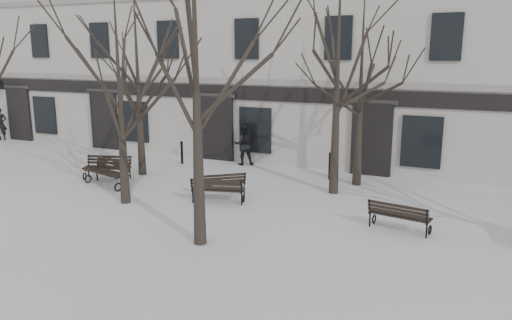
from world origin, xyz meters
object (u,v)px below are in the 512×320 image
Objects in this scene: tree_2 at (194,15)px; bench_0 at (108,167)px; bench_3 at (108,171)px; bench_4 at (222,183)px; bench_2 at (399,215)px; tree_1 at (118,69)px; bench_1 at (218,189)px.

tree_2 is 4.85× the size of bench_0.
bench_3 is at bearing -65.94° from bench_0.
bench_3 is 4.49m from bench_4.
bench_2 is 10.60m from bench_3.
bench_3 is (-1.95, 1.46, -3.80)m from tree_1.
bench_1 is (2.81, 1.20, -3.87)m from tree_1.
bench_1 is at bearing 11.48° from bench_3.
bench_3 is at bearing -32.15° from bench_4.
bench_0 is 11.35m from bench_2.
bench_1 is (5.45, -1.03, -0.02)m from bench_0.
bench_2 is (11.28, -1.25, -0.03)m from bench_0.
tree_1 is 3.96× the size of bench_2.
bench_2 is 6.24m from bench_4.
bench_1 is 4.77m from bench_3.
tree_2 is 8.71m from bench_3.
tree_1 reaches higher than bench_3.
tree_1 is 4.93m from bench_1.
bench_2 is 0.85× the size of bench_3.
tree_2 is 9.55m from bench_0.
tree_1 reaches higher than bench_4.
bench_1 is 1.03× the size of bench_2.
tree_1 is at bearing 153.01° from tree_2.
tree_1 is 0.76× the size of tree_2.
bench_1 is 5.83m from bench_2.
bench_1 reaches higher than bench_4.
bench_1 is at bearing 23.09° from tree_1.
tree_2 is 4.41× the size of bench_3.
tree_2 is at bearing -26.99° from tree_1.
bench_1 is at bearing -28.51° from bench_0.
tree_1 is 3.35× the size of bench_3.
bench_0 is 0.91× the size of bench_3.
tree_2 is 5.22× the size of bench_2.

